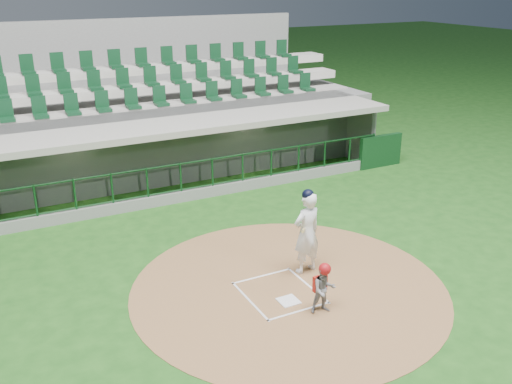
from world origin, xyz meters
TOP-DOWN VIEW (x-y plane):
  - ground at (0.00, 0.00)m, footprint 120.00×120.00m
  - dirt_circle at (0.30, -0.20)m, footprint 7.20×7.20m
  - home_plate at (0.00, -0.70)m, footprint 0.43×0.43m
  - batter_box_chalk at (0.00, -0.30)m, footprint 1.55×1.80m
  - dugout_structure at (0.02, 7.83)m, footprint 16.40×3.70m
  - seating_deck at (0.00, 10.91)m, footprint 17.00×6.72m
  - batter at (1.06, 0.30)m, footprint 0.94×0.93m
  - catcher at (0.44, -1.38)m, footprint 0.60×0.51m

SIDE VIEW (x-z plane):
  - ground at x=0.00m, z-range 0.00..0.00m
  - dirt_circle at x=0.30m, z-range 0.00..0.01m
  - batter_box_chalk at x=0.00m, z-range 0.01..0.02m
  - home_plate at x=0.00m, z-range 0.01..0.03m
  - catcher at x=0.44m, z-range 0.01..1.16m
  - dugout_structure at x=0.02m, z-range -0.55..2.45m
  - batter at x=1.06m, z-range 0.00..2.11m
  - seating_deck at x=0.00m, z-range -1.15..4.00m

